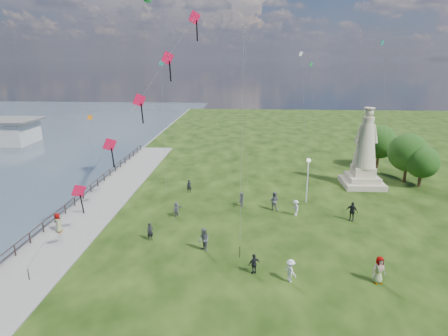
# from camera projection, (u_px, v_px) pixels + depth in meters

# --- Properties ---
(waterfront) EXTENTS (200.00, 200.00, 1.51)m
(waterfront) POSITION_uv_depth(u_px,v_px,m) (72.00, 220.00, 34.75)
(waterfront) COLOR #303A48
(waterfront) RESTS_ON ground
(statue) EXTENTS (4.57, 4.57, 9.12)m
(statue) POSITION_uv_depth(u_px,v_px,m) (364.00, 157.00, 43.04)
(statue) COLOR tan
(statue) RESTS_ON ground
(lamppost) EXTENTS (0.44, 0.44, 4.73)m
(lamppost) POSITION_uv_depth(u_px,v_px,m) (308.00, 171.00, 37.89)
(lamppost) COLOR silver
(lamppost) RESTS_ON ground
(tree_row) EXTENTS (6.33, 11.89, 5.95)m
(tree_row) POSITION_uv_depth(u_px,v_px,m) (399.00, 150.00, 46.13)
(tree_row) COLOR #382314
(tree_row) RESTS_ON ground
(person_0) EXTENTS (0.64, 0.61, 1.48)m
(person_0) POSITION_uv_depth(u_px,v_px,m) (150.00, 232.00, 30.53)
(person_0) COLOR black
(person_0) RESTS_ON ground
(person_1) EXTENTS (1.00, 1.09, 1.91)m
(person_1) POSITION_uv_depth(u_px,v_px,m) (204.00, 240.00, 28.66)
(person_1) COLOR #595960
(person_1) RESTS_ON ground
(person_2) EXTENTS (1.02, 1.15, 1.59)m
(person_2) POSITION_uv_depth(u_px,v_px,m) (290.00, 271.00, 24.79)
(person_2) COLOR silver
(person_2) RESTS_ON ground
(person_3) EXTENTS (0.97, 0.81, 1.48)m
(person_3) POSITION_uv_depth(u_px,v_px,m) (254.00, 264.00, 25.72)
(person_3) COLOR black
(person_3) RESTS_ON ground
(person_4) EXTENTS (1.03, 0.77, 1.89)m
(person_4) POSITION_uv_depth(u_px,v_px,m) (379.00, 270.00, 24.60)
(person_4) COLOR #595960
(person_4) RESTS_ON ground
(person_5) EXTENTS (1.04, 1.48, 1.46)m
(person_5) POSITION_uv_depth(u_px,v_px,m) (177.00, 209.00, 35.12)
(person_5) COLOR #595960
(person_5) RESTS_ON ground
(person_6) EXTENTS (0.59, 0.45, 1.45)m
(person_6) POSITION_uv_depth(u_px,v_px,m) (189.00, 186.00, 41.52)
(person_6) COLOR black
(person_6) RESTS_ON ground
(person_7) EXTENTS (1.06, 0.84, 1.89)m
(person_7) POSITION_uv_depth(u_px,v_px,m) (274.00, 201.00, 36.62)
(person_7) COLOR #595960
(person_7) RESTS_ON ground
(person_8) EXTENTS (0.82, 1.12, 1.56)m
(person_8) POSITION_uv_depth(u_px,v_px,m) (296.00, 208.00, 35.31)
(person_8) COLOR silver
(person_8) RESTS_ON ground
(person_9) EXTENTS (1.18, 1.07, 1.82)m
(person_9) POSITION_uv_depth(u_px,v_px,m) (352.00, 211.00, 34.19)
(person_9) COLOR black
(person_9) RESTS_ON ground
(person_10) EXTENTS (0.71, 0.93, 1.67)m
(person_10) POSITION_uv_depth(u_px,v_px,m) (58.00, 224.00, 31.78)
(person_10) COLOR #595960
(person_10) RESTS_ON ground
(person_11) EXTENTS (0.82, 1.45, 1.48)m
(person_11) POSITION_uv_depth(u_px,v_px,m) (242.00, 199.00, 37.56)
(person_11) COLOR #595960
(person_11) RESTS_ON ground
(red_kite_train) EXTENTS (10.73, 9.35, 17.81)m
(red_kite_train) POSITION_uv_depth(u_px,v_px,m) (137.00, 107.00, 26.94)
(red_kite_train) COLOR black
(red_kite_train) RESTS_ON ground
(small_kites) EXTENTS (32.82, 16.98, 28.64)m
(small_kites) POSITION_uv_depth(u_px,v_px,m) (272.00, 65.00, 42.50)
(small_kites) COLOR #16897A
(small_kites) RESTS_ON ground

